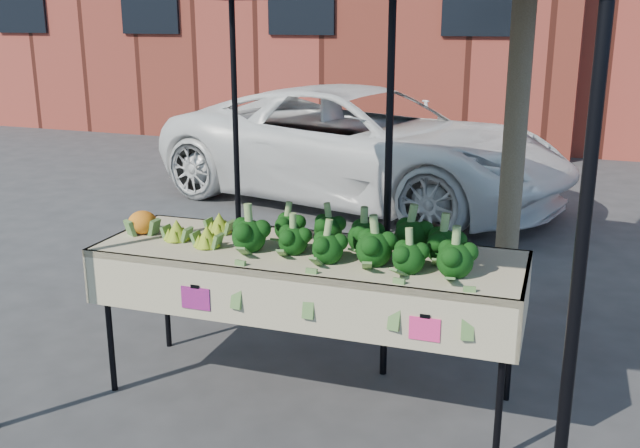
% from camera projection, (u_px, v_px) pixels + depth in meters
% --- Properties ---
extents(ground, '(90.00, 90.00, 0.00)m').
position_uv_depth(ground, '(330.00, 386.00, 4.37)').
color(ground, '#2E2E31').
extents(table, '(2.43, 0.90, 0.90)m').
position_uv_depth(table, '(307.00, 324.00, 4.15)').
color(table, '#BCB08A').
rests_on(table, ground).
extents(canopy, '(3.16, 3.16, 2.74)m').
position_uv_depth(canopy, '(336.00, 153.00, 4.35)').
color(canopy, black).
rests_on(canopy, ground).
extents(broccoli_heap, '(1.35, 0.55, 0.24)m').
position_uv_depth(broccoli_heap, '(355.00, 234.00, 3.92)').
color(broccoli_heap, black).
rests_on(broccoli_heap, table).
extents(romanesco_cluster, '(0.41, 0.45, 0.18)m').
position_uv_depth(romanesco_cluster, '(201.00, 224.00, 4.22)').
color(romanesco_cluster, '#A2BE28').
rests_on(romanesco_cluster, table).
extents(cauliflower_pair, '(0.18, 0.18, 0.16)m').
position_uv_depth(cauliflower_pair, '(142.00, 220.00, 4.33)').
color(cauliflower_pair, orange).
rests_on(cauliflower_pair, table).
extents(street_tree, '(2.30, 2.30, 4.52)m').
position_uv_depth(street_tree, '(525.00, 0.00, 4.57)').
color(street_tree, '#1E4C14').
rests_on(street_tree, ground).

